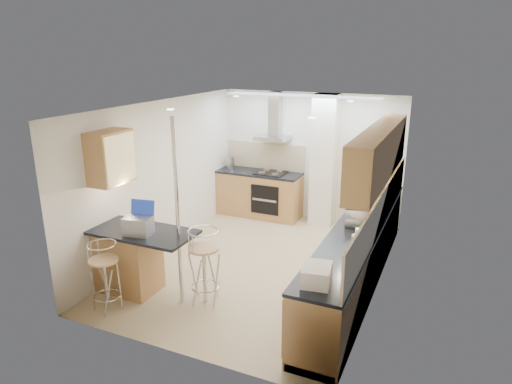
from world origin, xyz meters
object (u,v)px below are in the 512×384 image
at_px(microwave, 357,214).
at_px(bar_stool_end, 204,267).
at_px(bar_stool_near, 105,277).
at_px(bread_bin, 317,275).
at_px(laptop, 138,226).

height_order(microwave, bar_stool_end, microwave).
bearing_deg(microwave, bar_stool_near, 116.05).
bearing_deg(bar_stool_near, bread_bin, 0.03).
bearing_deg(bread_bin, microwave, 81.10).
distance_m(microwave, bar_stool_end, 2.25).
bearing_deg(microwave, laptop, 111.66).
distance_m(laptop, bar_stool_near, 0.77).
height_order(microwave, bread_bin, microwave).
height_order(bar_stool_near, bread_bin, bread_bin).
distance_m(microwave, laptop, 3.00).
relative_size(bar_stool_near, bar_stool_end, 0.91).
relative_size(microwave, laptop, 1.37).
bearing_deg(bar_stool_end, microwave, -1.54).
bearing_deg(microwave, bar_stool_end, 118.23).
bearing_deg(laptop, microwave, 22.63).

